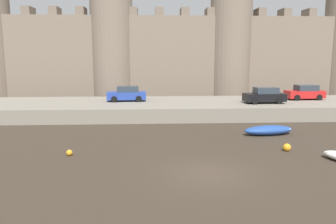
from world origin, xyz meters
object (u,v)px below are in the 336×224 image
(rowboat_foreground_left, at_px, (268,130))
(car_quay_east, at_px, (305,93))
(mooring_buoy_near_shore, at_px, (287,147))
(car_quay_west, at_px, (127,94))
(car_quay_centre_east, at_px, (265,96))
(mooring_buoy_off_centre, at_px, (69,153))

(rowboat_foreground_left, distance_m, car_quay_east, 13.48)
(mooring_buoy_near_shore, bearing_deg, car_quay_west, 127.11)
(car_quay_west, relative_size, car_quay_centre_east, 1.00)
(mooring_buoy_off_centre, xyz_separation_m, car_quay_west, (2.47, 15.21, 1.94))
(mooring_buoy_near_shore, relative_size, car_quay_east, 0.12)
(mooring_buoy_near_shore, relative_size, car_quay_west, 0.12)
(mooring_buoy_near_shore, distance_m, car_quay_centre_east, 13.09)
(rowboat_foreground_left, height_order, car_quay_centre_east, car_quay_centre_east)
(car_quay_centre_east, bearing_deg, car_quay_east, 25.58)
(car_quay_west, bearing_deg, mooring_buoy_off_centre, -99.23)
(car_quay_west, distance_m, car_quay_east, 19.61)
(mooring_buoy_off_centre, bearing_deg, mooring_buoy_near_shore, 1.17)
(car_quay_east, bearing_deg, rowboat_foreground_left, -126.29)
(rowboat_foreground_left, bearing_deg, car_quay_west, 138.19)
(rowboat_foreground_left, height_order, mooring_buoy_off_centre, rowboat_foreground_left)
(rowboat_foreground_left, relative_size, mooring_buoy_near_shore, 8.35)
(rowboat_foreground_left, xyz_separation_m, car_quay_centre_east, (2.45, 8.17, 1.73))
(rowboat_foreground_left, bearing_deg, car_quay_centre_east, 73.27)
(mooring_buoy_near_shore, xyz_separation_m, car_quay_east, (8.31, 15.25, 1.88))
(rowboat_foreground_left, relative_size, car_quay_east, 0.98)
(mooring_buoy_off_centre, bearing_deg, car_quay_west, 80.77)
(rowboat_foreground_left, bearing_deg, mooring_buoy_off_centre, -161.46)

